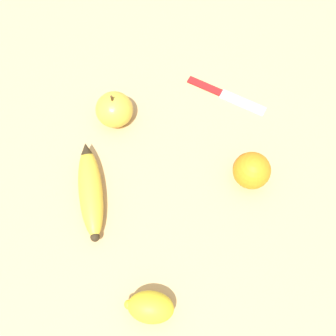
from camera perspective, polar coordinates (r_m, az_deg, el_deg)
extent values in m
plane|color=tan|center=(0.77, 3.38, 0.95)|extent=(3.00, 3.00, 0.00)
ellipsoid|color=gold|center=(0.73, -11.16, -3.34)|extent=(0.12, 0.18, 0.04)
cone|color=#2D2314|center=(0.76, -11.81, 2.74)|extent=(0.03, 0.04, 0.03)
sphere|color=#2D2314|center=(0.71, -10.54, -9.83)|extent=(0.02, 0.02, 0.02)
sphere|color=orange|center=(0.74, 12.05, -0.36)|extent=(0.07, 0.07, 0.07)
ellipsoid|color=gold|center=(0.79, -7.79, 8.39)|extent=(0.07, 0.07, 0.07)
cylinder|color=#4C3319|center=(0.76, -8.16, 9.97)|extent=(0.00, 0.00, 0.01)
ellipsoid|color=yellow|center=(0.67, -2.51, -19.53)|extent=(0.09, 0.09, 0.05)
sphere|color=yellow|center=(0.68, -5.71, -19.11)|extent=(0.02, 0.02, 0.02)
cube|color=silver|center=(0.84, 10.79, 9.34)|extent=(0.06, 0.10, 0.00)
cube|color=red|center=(0.85, 5.38, 11.83)|extent=(0.05, 0.08, 0.01)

